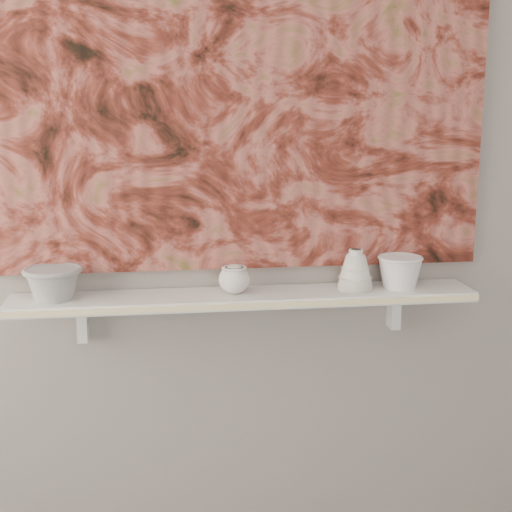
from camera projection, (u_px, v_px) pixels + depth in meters
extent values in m
plane|color=gray|center=(241.00, 150.00, 2.15)|extent=(3.60, 0.00, 3.60)
cube|color=white|center=(245.00, 298.00, 2.15)|extent=(1.40, 0.18, 0.03)
cube|color=beige|center=(249.00, 306.00, 2.06)|extent=(1.40, 0.01, 0.02)
cube|color=white|center=(83.00, 322.00, 2.16)|extent=(0.03, 0.06, 0.12)
cube|color=white|center=(394.00, 310.00, 2.29)|extent=(0.03, 0.06, 0.12)
cube|color=maroon|center=(241.00, 86.00, 2.10)|extent=(1.50, 0.02, 1.10)
cube|color=black|center=(386.00, 188.00, 2.21)|extent=(0.09, 0.00, 0.08)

